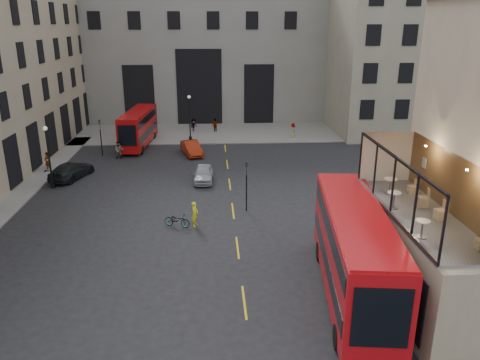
{
  "coord_description": "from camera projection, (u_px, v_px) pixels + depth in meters",
  "views": [
    {
      "loc": [
        -3.47,
        -20.23,
        13.42
      ],
      "look_at": [
        -1.58,
        10.31,
        3.0
      ],
      "focal_mm": 35.0,
      "sensor_mm": 36.0,
      "label": 1
    }
  ],
  "objects": [
    {
      "name": "gateway",
      "position": [
        199.0,
        51.0,
        65.66
      ],
      "size": [
        35.0,
        10.6,
        18.0
      ],
      "color": "gray",
      "rests_on": "ground"
    },
    {
      "name": "bus_far",
      "position": [
        139.0,
        126.0,
        52.36
      ],
      "size": [
        3.1,
        10.13,
        3.98
      ],
      "color": "#A90B0C",
      "rests_on": "ground"
    },
    {
      "name": "pedestrian_b",
      "position": [
        194.0,
        126.0,
        59.3
      ],
      "size": [
        1.18,
        1.26,
        1.71
      ],
      "primitive_type": "imported",
      "rotation": [
        0.0,
        0.0,
        0.91
      ],
      "color": "gray",
      "rests_on": "ground"
    },
    {
      "name": "cafe_table_mid",
      "position": [
        394.0,
        198.0,
        23.08
      ],
      "size": [
        0.67,
        0.67,
        0.84
      ],
      "color": "white",
      "rests_on": "cafe_floor"
    },
    {
      "name": "street_lamp_a",
      "position": [
        50.0,
        161.0,
        38.88
      ],
      "size": [
        0.36,
        0.36,
        5.33
      ],
      "color": "black",
      "rests_on": "ground"
    },
    {
      "name": "street_lamp_b",
      "position": [
        190.0,
        121.0,
        54.64
      ],
      "size": [
        0.36,
        0.36,
        5.33
      ],
      "color": "black",
      "rests_on": "ground"
    },
    {
      "name": "traffic_light_near",
      "position": [
        246.0,
        180.0,
        34.14
      ],
      "size": [
        0.16,
        0.2,
        3.8
      ],
      "color": "black",
      "rests_on": "ground"
    },
    {
      "name": "pavement_far",
      "position": [
        192.0,
        132.0,
        59.17
      ],
      "size": [
        40.0,
        12.0,
        0.12
      ],
      "primitive_type": "cube",
      "color": "slate",
      "rests_on": "ground"
    },
    {
      "name": "pedestrian_e",
      "position": [
        47.0,
        161.0,
        44.0
      ],
      "size": [
        0.58,
        0.74,
        1.79
      ],
      "primitive_type": "imported",
      "rotation": [
        0.0,
        0.0,
        4.46
      ],
      "color": "gray",
      "rests_on": "ground"
    },
    {
      "name": "cafe_table_far",
      "position": [
        390.0,
        184.0,
        25.03
      ],
      "size": [
        0.68,
        0.68,
        0.86
      ],
      "color": "white",
      "rests_on": "cafe_floor"
    },
    {
      "name": "bicycle",
      "position": [
        177.0,
        220.0,
        32.04
      ],
      "size": [
        1.96,
        1.25,
        0.97
      ],
      "primitive_type": "imported",
      "rotation": [
        0.0,
        0.0,
        1.21
      ],
      "color": "gray",
      "rests_on": "ground"
    },
    {
      "name": "cafe_floor",
      "position": [
        420.0,
        215.0,
        22.55
      ],
      "size": [
        3.0,
        10.0,
        0.1
      ],
      "primitive_type": "cube",
      "color": "slate",
      "rests_on": "host_frontage"
    },
    {
      "name": "car_c",
      "position": [
        71.0,
        170.0,
        41.87
      ],
      "size": [
        3.55,
        5.48,
        1.48
      ],
      "primitive_type": "imported",
      "rotation": [
        0.0,
        0.0,
        2.83
      ],
      "color": "black",
      "rests_on": "ground"
    },
    {
      "name": "traffic_light_far",
      "position": [
        100.0,
        133.0,
        48.43
      ],
      "size": [
        0.16,
        0.2,
        3.8
      ],
      "color": "black",
      "rests_on": "ground"
    },
    {
      "name": "cafe_table_near",
      "position": [
        422.0,
        226.0,
        19.95
      ],
      "size": [
        0.62,
        0.62,
        0.78
      ],
      "color": "silver",
      "rests_on": "cafe_floor"
    },
    {
      "name": "car_b",
      "position": [
        191.0,
        148.0,
        49.28
      ],
      "size": [
        2.66,
        4.65,
        1.45
      ],
      "primitive_type": "imported",
      "rotation": [
        0.0,
        0.0,
        0.27
      ],
      "color": "#982009",
      "rests_on": "ground"
    },
    {
      "name": "cafe_chair_d",
      "position": [
        412.0,
        189.0,
        25.19
      ],
      "size": [
        0.41,
        0.41,
        0.78
      ],
      "color": "tan",
      "rests_on": "cafe_floor"
    },
    {
      "name": "cafe_chair_b",
      "position": [
        441.0,
        214.0,
        21.81
      ],
      "size": [
        0.51,
        0.51,
        0.94
      ],
      "color": "#D8B07C",
      "rests_on": "cafe_floor"
    },
    {
      "name": "bus_near",
      "position": [
        354.0,
        249.0,
        23.27
      ],
      "size": [
        4.12,
        12.09,
        4.73
      ],
      "color": "#B30C12",
      "rests_on": "ground"
    },
    {
      "name": "building_right",
      "position": [
        395.0,
        46.0,
        59.22
      ],
      "size": [
        16.6,
        18.6,
        20.0
      ],
      "color": "#9D957F",
      "rests_on": "ground"
    },
    {
      "name": "car_a",
      "position": [
        203.0,
        174.0,
        41.09
      ],
      "size": [
        1.73,
        4.06,
        1.37
      ],
      "primitive_type": "imported",
      "rotation": [
        0.0,
        0.0,
        -0.03
      ],
      "color": "#A9ADB2",
      "rests_on": "ground"
    },
    {
      "name": "cafe_chair_c",
      "position": [
        423.0,
        201.0,
        23.35
      ],
      "size": [
        0.57,
        0.57,
        0.95
      ],
      "color": "tan",
      "rests_on": "cafe_floor"
    },
    {
      "name": "cyclist",
      "position": [
        195.0,
        214.0,
        32.05
      ],
      "size": [
        0.57,
        0.72,
        1.75
      ],
      "primitive_type": "imported",
      "rotation": [
        0.0,
        0.0,
        1.32
      ],
      "color": "#FFFD1A",
      "rests_on": "ground"
    },
    {
      "name": "ground",
      "position": [
        284.0,
        301.0,
        23.64
      ],
      "size": [
        140.0,
        140.0,
        0.0
      ],
      "primitive_type": "plane",
      "color": "black",
      "rests_on": "ground"
    },
    {
      "name": "pedestrian_c",
      "position": [
        215.0,
        126.0,
        59.08
      ],
      "size": [
        1.11,
        0.93,
        1.78
      ],
      "primitive_type": "imported",
      "rotation": [
        0.0,
        0.0,
        3.71
      ],
      "color": "gray",
      "rests_on": "ground"
    },
    {
      "name": "pedestrian_d",
      "position": [
        293.0,
        131.0,
        56.42
      ],
      "size": [
        0.75,
        0.98,
        1.78
      ],
      "primitive_type": "imported",
      "rotation": [
        0.0,
        0.0,
        1.81
      ],
      "color": "gray",
      "rests_on": "ground"
    },
    {
      "name": "host_frontage",
      "position": [
        414.0,
        257.0,
        23.29
      ],
      "size": [
        3.0,
        11.0,
        4.5
      ],
      "primitive_type": "cube",
      "color": "tan",
      "rests_on": "ground"
    },
    {
      "name": "pedestrian_a",
      "position": [
        119.0,
        150.0,
        47.76
      ],
      "size": [
        0.95,
        0.77,
        1.83
      ],
      "primitive_type": "imported",
      "rotation": [
        0.0,
        0.0,
        0.09
      ],
      "color": "gray",
      "rests_on": "ground"
    }
  ]
}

